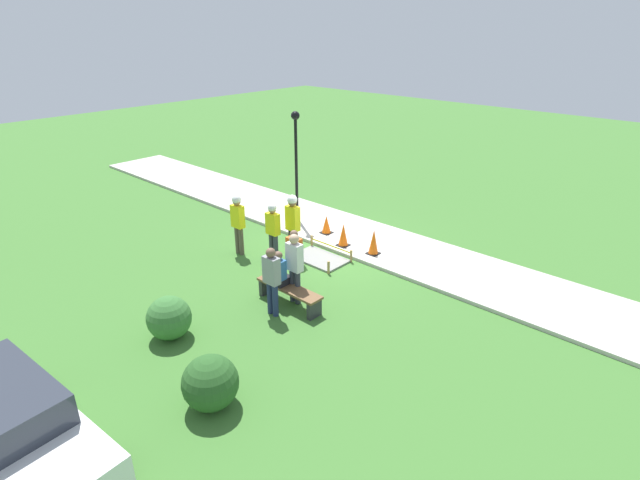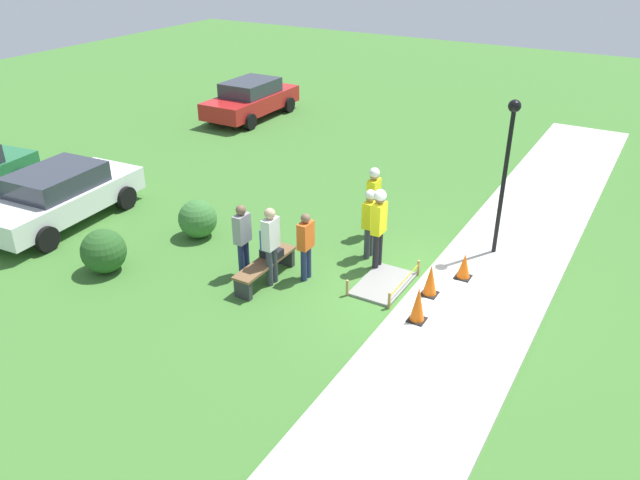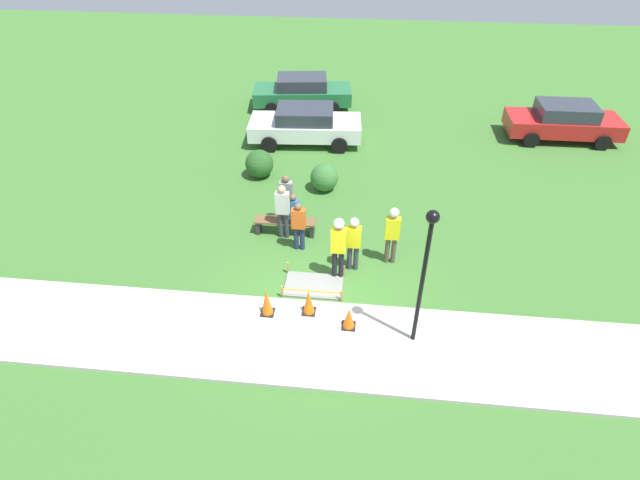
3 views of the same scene
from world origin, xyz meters
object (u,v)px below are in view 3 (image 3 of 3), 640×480
(worker_supervisor, at_px, (354,240))
(traffic_cone_near_patch, at_px, (267,302))
(bystander_in_gray_shirt, at_px, (283,208))
(worker_assistant, at_px, (392,231))
(person_seated_on_bench, at_px, (293,210))
(worker_trainee, at_px, (338,243))
(parked_car_green, at_px, (302,92))
(traffic_cone_sidewalk_edge, at_px, (349,318))
(bystander_in_white_shirt, at_px, (286,197))
(traffic_cone_far_patch, at_px, (309,302))
(parked_car_white, at_px, (305,124))
(parked_car_red, at_px, (564,121))
(bystander_in_orange_shirt, at_px, (299,224))
(park_bench, at_px, (285,224))
(lamppost_near, at_px, (426,260))

(worker_supervisor, bearing_deg, traffic_cone_near_patch, -134.31)
(bystander_in_gray_shirt, bearing_deg, worker_assistant, -15.21)
(person_seated_on_bench, height_order, worker_trainee, worker_trainee)
(worker_assistant, height_order, parked_car_green, worker_assistant)
(traffic_cone_sidewalk_edge, relative_size, bystander_in_white_shirt, 0.34)
(traffic_cone_far_patch, relative_size, parked_car_white, 0.15)
(traffic_cone_far_patch, relative_size, person_seated_on_bench, 0.79)
(parked_car_green, bearing_deg, parked_car_red, -18.38)
(bystander_in_white_shirt, bearing_deg, person_seated_on_bench, -60.90)
(traffic_cone_near_patch, height_order, bystander_in_orange_shirt, bystander_in_orange_shirt)
(traffic_cone_sidewalk_edge, distance_m, worker_supervisor, 2.40)
(worker_supervisor, bearing_deg, parked_car_white, 106.61)
(parked_car_green, bearing_deg, worker_assistant, -77.45)
(worker_assistant, distance_m, parked_car_green, 11.71)
(traffic_cone_far_patch, xyz_separation_m, park_bench, (-1.15, 3.40, -0.10))
(person_seated_on_bench, xyz_separation_m, bystander_in_orange_shirt, (0.28, -0.77, 0.06))
(person_seated_on_bench, distance_m, worker_trainee, 2.47)
(person_seated_on_bench, xyz_separation_m, parked_car_white, (-0.46, 6.33, -0.08))
(bystander_in_white_shirt, height_order, parked_car_red, bystander_in_white_shirt)
(traffic_cone_far_patch, distance_m, parked_car_white, 9.88)
(park_bench, distance_m, worker_supervisor, 2.68)
(worker_trainee, distance_m, bystander_in_white_shirt, 3.04)
(parked_car_green, bearing_deg, traffic_cone_near_patch, -93.48)
(traffic_cone_far_patch, height_order, traffic_cone_sidewalk_edge, traffic_cone_far_patch)
(worker_supervisor, distance_m, bystander_in_gray_shirt, 2.51)
(worker_assistant, bearing_deg, parked_car_red, 51.43)
(bystander_in_white_shirt, relative_size, lamppost_near, 0.47)
(bystander_in_gray_shirt, relative_size, bystander_in_white_shirt, 1.06)
(person_seated_on_bench, relative_size, parked_car_white, 0.19)
(parked_car_green, bearing_deg, traffic_cone_far_patch, -89.07)
(park_bench, relative_size, parked_car_white, 0.41)
(worker_assistant, xyz_separation_m, worker_trainee, (-1.43, -0.82, 0.09))
(traffic_cone_near_patch, bearing_deg, parked_car_white, 91.83)
(worker_supervisor, bearing_deg, bystander_in_orange_shirt, 155.07)
(traffic_cone_far_patch, xyz_separation_m, parked_car_red, (9.10, 11.20, 0.31))
(bystander_in_gray_shirt, bearing_deg, parked_car_white, 91.60)
(worker_supervisor, relative_size, bystander_in_white_shirt, 1.00)
(traffic_cone_far_patch, xyz_separation_m, worker_assistant, (2.04, 2.34, 0.65))
(bystander_in_white_shirt, bearing_deg, bystander_in_gray_shirt, -89.12)
(worker_trainee, bearing_deg, parked_car_white, 103.32)
(worker_supervisor, height_order, lamppost_near, lamppost_near)
(parked_car_red, bearing_deg, bystander_in_gray_shirt, -142.75)
(traffic_cone_sidewalk_edge, xyz_separation_m, park_bench, (-2.17, 3.79, -0.04))
(worker_assistant, bearing_deg, park_bench, 161.59)
(bystander_in_orange_shirt, relative_size, parked_car_red, 0.36)
(park_bench, xyz_separation_m, worker_trainee, (1.76, -1.88, 0.85))
(traffic_cone_sidewalk_edge, distance_m, person_seated_on_bench, 4.31)
(worker_supervisor, xyz_separation_m, bystander_in_gray_shirt, (-2.16, 1.28, 0.02))
(parked_car_red, distance_m, parked_car_green, 11.26)
(worker_trainee, bearing_deg, traffic_cone_near_patch, -134.61)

